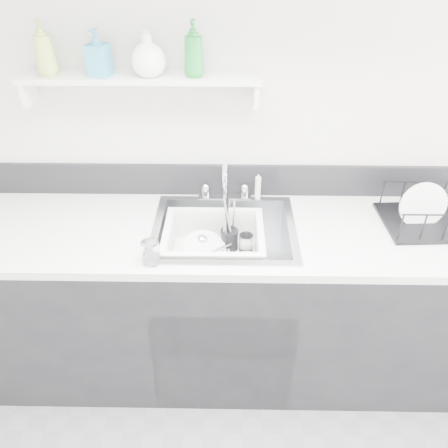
{
  "coord_description": "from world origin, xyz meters",
  "views": [
    {
      "loc": [
        0.03,
        -0.39,
        2.07
      ],
      "look_at": [
        0.0,
        1.14,
        0.98
      ],
      "focal_mm": 35.0,
      "sensor_mm": 36.0,
      "label": 1
    }
  ],
  "objects_px": {
    "wash_tub": "(214,245)",
    "dish_rack": "(434,210)",
    "counter_run": "(224,302)",
    "sink": "(224,244)"
  },
  "relations": [
    {
      "from": "counter_run",
      "to": "sink",
      "type": "relative_size",
      "value": 5.0
    },
    {
      "from": "counter_run",
      "to": "dish_rack",
      "type": "relative_size",
      "value": 7.54
    },
    {
      "from": "sink",
      "to": "wash_tub",
      "type": "height_order",
      "value": "sink"
    },
    {
      "from": "dish_rack",
      "to": "sink",
      "type": "bearing_deg",
      "value": -179.51
    },
    {
      "from": "wash_tub",
      "to": "dish_rack",
      "type": "xyz_separation_m",
      "value": [
        0.98,
        0.07,
        0.16
      ]
    },
    {
      "from": "wash_tub",
      "to": "dish_rack",
      "type": "distance_m",
      "value": 1.0
    },
    {
      "from": "counter_run",
      "to": "sink",
      "type": "xyz_separation_m",
      "value": [
        0.0,
        0.0,
        0.37
      ]
    },
    {
      "from": "counter_run",
      "to": "dish_rack",
      "type": "bearing_deg",
      "value": 3.47
    },
    {
      "from": "sink",
      "to": "dish_rack",
      "type": "bearing_deg",
      "value": 3.47
    },
    {
      "from": "sink",
      "to": "wash_tub",
      "type": "xyz_separation_m",
      "value": [
        -0.05,
        -0.02,
        0.01
      ]
    }
  ]
}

